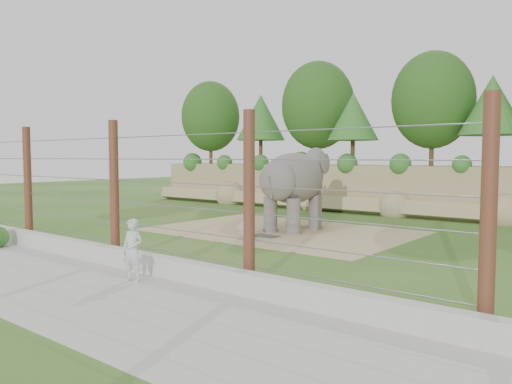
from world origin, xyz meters
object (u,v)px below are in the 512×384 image
Objects in this scene: elephant at (293,190)px; barrier_fence at (114,190)px; zookeeper at (133,250)px; stone_ball at (246,230)px.

elephant is 7.96m from barrier_fence.
barrier_fence reaches higher than zookeeper.
barrier_fence is at bearing -98.93° from elephant.
stone_ball is 5.37m from barrier_fence.
stone_ball is 6.65m from zookeeper.
barrier_fence reaches higher than elephant.
barrier_fence reaches higher than stone_ball.
elephant is 2.69× the size of zookeeper.
stone_ball is at bearing 82.41° from barrier_fence.
zookeeper is at bearing -27.59° from barrier_fence.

